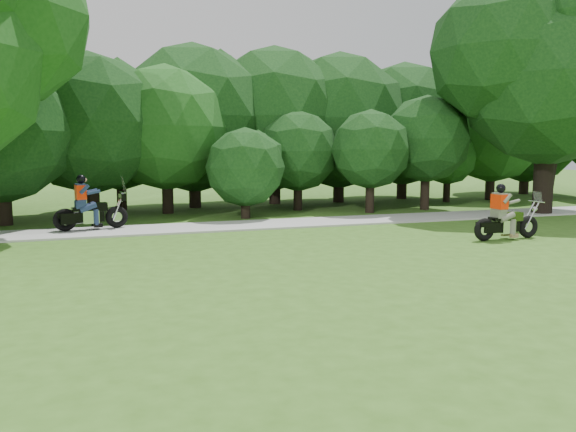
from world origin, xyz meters
TOP-DOWN VIEW (x-y plane):
  - ground at (0.00, 0.00)m, footprint 100.00×100.00m
  - walkway at (0.00, 8.00)m, footprint 60.00×2.20m
  - tree_line at (0.12, 14.54)m, footprint 40.22×11.59m
  - big_tree_east at (10.46, 7.87)m, footprint 9.07×6.89m
  - chopper_motorcycle at (4.70, 2.82)m, footprint 2.26×0.60m
  - touring_motorcycle at (-6.62, 8.40)m, footprint 2.28×0.95m

SIDE VIEW (x-z plane):
  - ground at x=0.00m, z-range 0.00..0.00m
  - walkway at x=0.00m, z-range 0.00..0.06m
  - chopper_motorcycle at x=4.70m, z-range -0.21..1.40m
  - touring_motorcycle at x=-6.62m, z-range -0.18..1.56m
  - tree_line at x=0.12m, z-range -0.13..7.56m
  - big_tree_east at x=10.46m, z-range 0.80..11.26m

